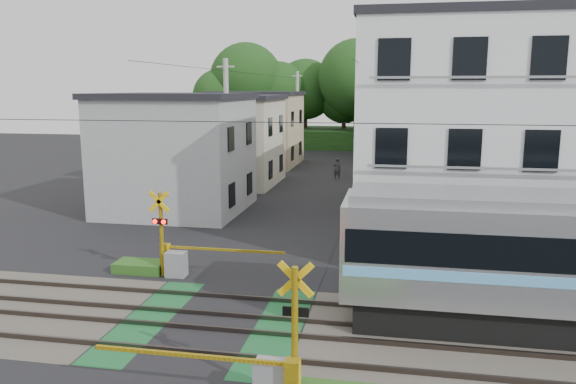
% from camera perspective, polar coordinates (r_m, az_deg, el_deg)
% --- Properties ---
extents(ground, '(120.00, 120.00, 0.00)m').
position_cam_1_polar(ground, '(16.43, -7.70, -13.07)').
color(ground, black).
extents(track_bed, '(120.00, 120.00, 0.14)m').
position_cam_1_polar(track_bed, '(16.41, -7.70, -12.95)').
color(track_bed, '#47423A').
rests_on(track_bed, ground).
extents(crossing_signal_near, '(4.74, 0.65, 3.09)m').
position_cam_1_polar(crossing_signal_near, '(12.31, -1.36, -17.74)').
color(crossing_signal_near, yellow).
rests_on(crossing_signal_near, ground).
extents(crossing_signal_far, '(4.74, 0.65, 3.09)m').
position_cam_1_polar(crossing_signal_far, '(20.26, -11.49, -6.45)').
color(crossing_signal_far, yellow).
rests_on(crossing_signal_far, ground).
extents(apartment_block, '(10.20, 8.36, 9.30)m').
position_cam_1_polar(apartment_block, '(24.11, 19.38, 5.41)').
color(apartment_block, white).
rests_on(apartment_block, ground).
extents(houses_row, '(22.07, 31.35, 6.80)m').
position_cam_1_polar(houses_row, '(40.58, 4.11, 5.80)').
color(houses_row, '#9DA0A2').
rests_on(houses_row, ground).
extents(tree_hill, '(40.00, 13.39, 11.84)m').
position_cam_1_polar(tree_hill, '(62.95, 6.86, 9.83)').
color(tree_hill, '#1C4316').
rests_on(tree_hill, ground).
extents(catenary, '(60.00, 5.04, 7.00)m').
position_cam_1_polar(catenary, '(14.62, 14.90, -1.08)').
color(catenary, '#2D2D33').
rests_on(catenary, ground).
extents(utility_poles, '(7.90, 42.00, 8.00)m').
position_cam_1_polar(utility_poles, '(37.82, 1.64, 6.75)').
color(utility_poles, '#A5A5A0').
rests_on(utility_poles, ground).
extents(pedestrian, '(0.64, 0.48, 1.58)m').
position_cam_1_polar(pedestrian, '(41.07, 5.00, 2.39)').
color(pedestrian, '#37323E').
rests_on(pedestrian, ground).
extents(weed_patches, '(10.25, 8.80, 0.40)m').
position_cam_1_polar(weed_patches, '(15.84, -1.61, -13.16)').
color(weed_patches, '#2D5E1E').
rests_on(weed_patches, ground).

